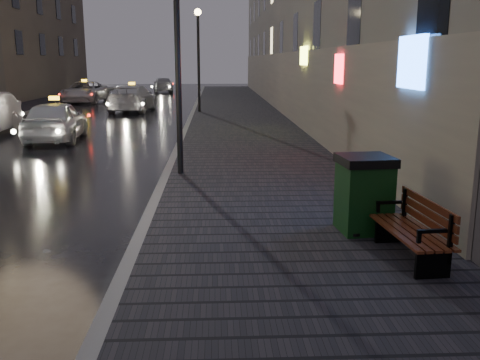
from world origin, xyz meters
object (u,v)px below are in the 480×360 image
Objects in this scene: car_far at (163,85)px; lamp_far at (198,47)px; trash_bin at (364,193)px; taxi_near at (56,121)px; taxi_far at (85,92)px; bench at (415,229)px; lamp_near at (177,31)px; taxi_mid at (132,98)px.

lamp_far is at bearing 92.91° from car_far.
taxi_near is at bearing 120.43° from trash_bin.
taxi_far is (-11.29, 29.34, -0.06)m from trash_bin.
trash_bin is (-0.38, 1.25, 0.20)m from bench.
lamp_near is 3.14× the size of bench.
bench is 1.32m from trash_bin.
taxi_far reaches higher than bench.
lamp_near is at bearing 117.13° from bench.
taxi_near is (-4.84, -9.44, -2.76)m from lamp_far.
bench is 42.39m from car_far.
lamp_near is 4.32× the size of trash_bin.
lamp_far is 3.14× the size of bench.
car_far is (-7.38, 41.74, 0.12)m from bench.
lamp_near is at bearing -90.00° from lamp_far.
taxi_mid is (-7.41, 23.83, 0.17)m from bench.
trash_bin is 0.24× the size of taxi_mid.
taxi_mid reaches higher than car_far.
car_far reaches higher than trash_bin.
lamp_near is 1.24× the size of taxi_near.
trash_bin is at bearing 111.30° from taxi_mid.
taxi_far is at bearing -83.90° from taxi_near.
taxi_mid is at bearing 102.05° from lamp_near.
lamp_near is at bearing -69.03° from taxi_far.
trash_bin is 0.29× the size of taxi_near.
car_far is at bearing 100.82° from lamp_far.
lamp_far is at bearing 157.25° from taxi_mid.
taxi_mid is 17.91m from car_far.
lamp_near is 8.61m from taxi_near.
trash_bin is 0.24× the size of taxi_far.
car_far is (-3.79, 35.84, -2.80)m from lamp_near.
taxi_near reaches higher than bench.
trash_bin is 13.80m from taxi_near.
bench is at bearing -80.70° from lamp_far.
taxi_mid is at bearing 102.06° from trash_bin.
trash_bin is 41.09m from car_far.
lamp_near reaches higher than taxi_mid.
lamp_near and lamp_far have the same top height.
car_far is at bearing -86.12° from taxi_mid.
taxi_far is at bearing -53.85° from taxi_mid.
taxi_near is at bearing 119.90° from bench.
lamp_far reaches higher than bench.
taxi_far is (-3.24, 18.13, -0.02)m from taxi_near.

